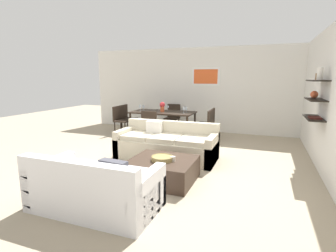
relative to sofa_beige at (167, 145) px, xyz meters
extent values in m
plane|color=tan|center=(-0.01, -0.34, -0.29)|extent=(18.00, 18.00, 0.00)
cube|color=silver|center=(0.29, 3.19, 1.06)|extent=(8.40, 0.06, 2.70)
cube|color=white|center=(0.13, 3.15, 1.49)|extent=(0.90, 0.02, 0.57)
cube|color=#E55926|center=(0.13, 3.13, 1.49)|extent=(0.76, 0.01, 0.45)
cube|color=silver|center=(3.02, 0.26, 1.06)|extent=(0.06, 8.20, 2.70)
cube|color=black|center=(2.85, 0.39, 1.41)|extent=(0.28, 0.90, 0.02)
cube|color=black|center=(2.85, 0.39, 1.06)|extent=(0.28, 0.90, 0.02)
cube|color=black|center=(2.85, 0.39, 0.71)|extent=(0.28, 0.90, 0.02)
cylinder|color=silver|center=(2.85, 0.19, 1.53)|extent=(0.10, 0.10, 0.22)
sphere|color=#D85933|center=(2.85, 0.57, 1.14)|extent=(0.14, 0.14, 0.14)
cylinder|color=olive|center=(2.85, 0.44, 1.48)|extent=(0.07, 0.07, 0.12)
cube|color=#4C1E19|center=(2.85, 0.24, 0.73)|extent=(0.20, 0.28, 0.03)
cube|color=beige|center=(0.00, -0.04, -0.08)|extent=(2.17, 0.90, 0.42)
cube|color=beige|center=(0.00, 0.33, 0.31)|extent=(2.17, 0.16, 0.36)
cube|color=beige|center=(-1.01, -0.04, 0.01)|extent=(0.14, 0.90, 0.60)
cube|color=beige|center=(1.02, -0.04, 0.01)|extent=(0.14, 0.90, 0.60)
cube|color=beige|center=(-0.62, -0.08, 0.18)|extent=(0.61, 0.70, 0.10)
cube|color=beige|center=(0.00, -0.08, 0.18)|extent=(0.61, 0.70, 0.10)
cube|color=beige|center=(0.63, -0.08, 0.18)|extent=(0.61, 0.70, 0.10)
cube|color=white|center=(-0.36, 0.15, 0.31)|extent=(0.37, 0.15, 0.36)
cube|color=white|center=(-0.09, -2.42, -0.08)|extent=(1.69, 0.90, 0.42)
cube|color=white|center=(-0.09, -2.79, 0.31)|extent=(1.69, 0.16, 0.36)
cube|color=white|center=(0.68, -2.42, 0.01)|extent=(0.14, 0.90, 0.60)
cube|color=white|center=(-0.87, -2.42, 0.01)|extent=(0.14, 0.90, 0.60)
cube|color=white|center=(0.26, -2.38, 0.18)|extent=(0.68, 0.70, 0.10)
cube|color=white|center=(-0.45, -2.38, 0.18)|extent=(0.68, 0.70, 0.10)
cube|color=#4C4C56|center=(0.32, -2.61, 0.31)|extent=(0.37, 0.15, 0.36)
cube|color=#38281E|center=(0.39, -1.22, -0.10)|extent=(1.09, 0.97, 0.38)
cylinder|color=#99844C|center=(0.41, -1.27, 0.12)|extent=(0.37, 0.37, 0.07)
torus|color=#99844C|center=(0.41, -1.27, 0.16)|extent=(0.37, 0.37, 0.02)
cylinder|color=silver|center=(0.59, -1.24, 0.13)|extent=(0.09, 0.09, 0.08)
cube|color=black|center=(-0.88, 1.99, 0.44)|extent=(1.88, 0.95, 0.04)
cylinder|color=black|center=(-1.77, 1.58, 0.06)|extent=(0.06, 0.06, 0.71)
cylinder|color=black|center=(0.00, 1.58, 0.06)|extent=(0.06, 0.06, 0.71)
cylinder|color=black|center=(-1.77, 2.40, 0.06)|extent=(0.06, 0.06, 0.71)
cylinder|color=black|center=(0.00, 2.40, 0.06)|extent=(0.06, 0.06, 0.71)
cube|color=black|center=(-0.88, 2.78, 0.14)|extent=(0.44, 0.44, 0.04)
cube|color=black|center=(-0.88, 2.98, 0.37)|extent=(0.44, 0.04, 0.43)
cylinder|color=black|center=(-1.06, 2.60, -0.09)|extent=(0.04, 0.04, 0.41)
cylinder|color=black|center=(-0.70, 2.60, -0.09)|extent=(0.04, 0.04, 0.41)
cylinder|color=black|center=(-1.06, 2.96, -0.09)|extent=(0.04, 0.04, 0.41)
cylinder|color=black|center=(-0.70, 2.96, -0.09)|extent=(0.04, 0.04, 0.41)
cube|color=black|center=(-2.15, 2.20, 0.14)|extent=(0.44, 0.44, 0.04)
cube|color=black|center=(-2.35, 2.20, 0.37)|extent=(0.04, 0.44, 0.43)
cylinder|color=black|center=(-1.97, 2.02, -0.09)|extent=(0.04, 0.04, 0.41)
cylinder|color=black|center=(-1.97, 2.38, -0.09)|extent=(0.04, 0.04, 0.41)
cylinder|color=black|center=(-2.33, 2.02, -0.09)|extent=(0.04, 0.04, 0.41)
cylinder|color=black|center=(-2.33, 2.38, -0.09)|extent=(0.04, 0.04, 0.41)
cube|color=black|center=(0.38, 1.78, 0.14)|extent=(0.44, 0.44, 0.04)
cube|color=black|center=(0.58, 1.78, 0.37)|extent=(0.04, 0.44, 0.43)
cylinder|color=black|center=(0.20, 1.96, -0.09)|extent=(0.04, 0.04, 0.41)
cylinder|color=black|center=(0.20, 1.60, -0.09)|extent=(0.04, 0.04, 0.41)
cylinder|color=black|center=(0.56, 1.96, -0.09)|extent=(0.04, 0.04, 0.41)
cylinder|color=black|center=(0.56, 1.60, -0.09)|extent=(0.04, 0.04, 0.41)
cube|color=black|center=(-2.15, 1.78, 0.14)|extent=(0.44, 0.44, 0.04)
cube|color=black|center=(-2.35, 1.78, 0.37)|extent=(0.04, 0.44, 0.43)
cylinder|color=black|center=(-1.97, 1.60, -0.09)|extent=(0.04, 0.04, 0.41)
cylinder|color=black|center=(-1.97, 1.96, -0.09)|extent=(0.04, 0.04, 0.41)
cylinder|color=black|center=(-2.33, 1.60, -0.09)|extent=(0.04, 0.04, 0.41)
cylinder|color=black|center=(-2.33, 1.96, -0.09)|extent=(0.04, 0.04, 0.41)
cube|color=black|center=(0.38, 2.20, 0.14)|extent=(0.44, 0.44, 0.04)
cube|color=black|center=(0.58, 2.20, 0.37)|extent=(0.04, 0.44, 0.43)
cylinder|color=black|center=(0.20, 2.38, -0.09)|extent=(0.04, 0.04, 0.41)
cylinder|color=black|center=(0.20, 2.02, -0.09)|extent=(0.04, 0.04, 0.41)
cylinder|color=black|center=(0.56, 2.38, -0.09)|extent=(0.04, 0.04, 0.41)
cylinder|color=black|center=(0.56, 2.02, -0.09)|extent=(0.04, 0.04, 0.41)
cube|color=black|center=(-0.88, 1.20, 0.14)|extent=(0.44, 0.44, 0.04)
cube|color=black|center=(-0.88, 1.00, 0.37)|extent=(0.44, 0.04, 0.43)
cylinder|color=black|center=(-0.70, 1.38, -0.09)|extent=(0.04, 0.04, 0.41)
cylinder|color=black|center=(-1.06, 1.38, -0.09)|extent=(0.04, 0.04, 0.41)
cylinder|color=black|center=(-0.70, 1.02, -0.09)|extent=(0.04, 0.04, 0.41)
cylinder|color=black|center=(-1.06, 1.02, -0.09)|extent=(0.04, 0.04, 0.41)
cylinder|color=silver|center=(-1.58, 1.87, 0.46)|extent=(0.06, 0.06, 0.01)
cylinder|color=silver|center=(-1.58, 1.87, 0.51)|extent=(0.01, 0.01, 0.09)
cylinder|color=silver|center=(-1.58, 1.87, 0.60)|extent=(0.06, 0.06, 0.10)
cylinder|color=silver|center=(-0.19, 2.11, 0.46)|extent=(0.06, 0.06, 0.01)
cylinder|color=silver|center=(-0.19, 2.11, 0.49)|extent=(0.01, 0.01, 0.06)
cylinder|color=silver|center=(-0.19, 2.11, 0.57)|extent=(0.07, 0.07, 0.10)
cylinder|color=silver|center=(-0.88, 2.40, 0.46)|extent=(0.06, 0.06, 0.01)
cylinder|color=silver|center=(-0.88, 2.40, 0.49)|extent=(0.01, 0.01, 0.06)
cylinder|color=silver|center=(-0.88, 2.40, 0.56)|extent=(0.08, 0.08, 0.07)
cylinder|color=silver|center=(-1.58, 2.11, 0.46)|extent=(0.06, 0.06, 0.01)
cylinder|color=silver|center=(-1.58, 2.11, 0.50)|extent=(0.01, 0.01, 0.06)
cylinder|color=silver|center=(-1.58, 2.11, 0.57)|extent=(0.07, 0.07, 0.09)
cylinder|color=silver|center=(-0.19, 1.87, 0.46)|extent=(0.06, 0.06, 0.01)
cylinder|color=silver|center=(-0.19, 1.87, 0.51)|extent=(0.01, 0.01, 0.08)
cylinder|color=silver|center=(-0.19, 1.87, 0.60)|extent=(0.06, 0.06, 0.10)
cylinder|color=#D85933|center=(-0.90, 1.98, 0.53)|extent=(0.12, 0.12, 0.15)
sphere|color=red|center=(-0.90, 1.98, 0.67)|extent=(0.16, 0.16, 0.16)
camera|label=1|loc=(1.98, -5.15, 1.47)|focal=27.71mm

